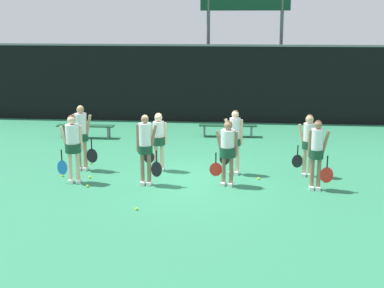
% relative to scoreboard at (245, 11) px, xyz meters
% --- Properties ---
extents(ground_plane, '(140.00, 140.00, 0.00)m').
position_rel_scoreboard_xyz_m(ground_plane, '(-1.30, -8.77, -4.37)').
color(ground_plane, '#2D7F56').
extents(fence_windscreen, '(60.00, 0.08, 3.10)m').
position_rel_scoreboard_xyz_m(fence_windscreen, '(-1.30, -0.98, -2.80)').
color(fence_windscreen, black).
rests_on(fence_windscreen, ground_plane).
extents(scoreboard, '(3.60, 0.15, 5.59)m').
position_rel_scoreboard_xyz_m(scoreboard, '(0.00, 0.00, 0.00)').
color(scoreboard, '#515156').
rests_on(scoreboard, ground_plane).
extents(bench_courtside, '(2.01, 0.36, 0.45)m').
position_rel_scoreboard_xyz_m(bench_courtside, '(-5.48, -4.31, -3.97)').
color(bench_courtside, '#19472D').
rests_on(bench_courtside, ground_plane).
extents(bench_far, '(2.04, 0.41, 0.42)m').
position_rel_scoreboard_xyz_m(bench_far, '(-0.52, -3.63, -4.00)').
color(bench_far, '#19472D').
rests_on(bench_far, ground_plane).
extents(player_0, '(0.65, 0.40, 1.75)m').
position_rel_scoreboard_xyz_m(player_0, '(-4.29, -9.41, -3.32)').
color(player_0, beige).
rests_on(player_0, ground_plane).
extents(player_1, '(0.64, 0.36, 1.79)m').
position_rel_scoreboard_xyz_m(player_1, '(-2.42, -9.41, -3.32)').
color(player_1, '#8C664C').
rests_on(player_1, ground_plane).
extents(player_2, '(0.69, 0.41, 1.66)m').
position_rel_scoreboard_xyz_m(player_2, '(-0.38, -9.31, -3.38)').
color(player_2, '#8C664C').
rests_on(player_2, ground_plane).
extents(player_3, '(0.64, 0.34, 1.73)m').
position_rel_scoreboard_xyz_m(player_3, '(1.79, -9.42, -3.36)').
color(player_3, '#8C664C').
rests_on(player_3, ground_plane).
extents(player_4, '(0.67, 0.37, 1.81)m').
position_rel_scoreboard_xyz_m(player_4, '(-4.40, -8.26, -3.30)').
color(player_4, tan).
rests_on(player_4, ground_plane).
extents(player_5, '(0.65, 0.36, 1.61)m').
position_rel_scoreboard_xyz_m(player_5, '(-2.30, -8.11, -3.42)').
color(player_5, beige).
rests_on(player_5, ground_plane).
extents(player_6, '(0.61, 0.34, 1.74)m').
position_rel_scoreboard_xyz_m(player_6, '(-0.23, -8.27, -3.35)').
color(player_6, beige).
rests_on(player_6, ground_plane).
extents(player_7, '(0.62, 0.34, 1.66)m').
position_rel_scoreboard_xyz_m(player_7, '(1.71, -8.29, -3.39)').
color(player_7, tan).
rests_on(player_7, ground_plane).
extents(tennis_ball_0, '(0.07, 0.07, 0.07)m').
position_rel_scoreboard_xyz_m(tennis_ball_0, '(-0.14, -7.42, -4.33)').
color(tennis_ball_0, '#CCE033').
rests_on(tennis_ball_0, ground_plane).
extents(tennis_ball_1, '(0.07, 0.07, 0.07)m').
position_rel_scoreboard_xyz_m(tennis_ball_1, '(-4.34, -7.66, -4.33)').
color(tennis_ball_1, '#CCE033').
rests_on(tennis_ball_1, ground_plane).
extents(tennis_ball_2, '(0.07, 0.07, 0.07)m').
position_rel_scoreboard_xyz_m(tennis_ball_2, '(-3.84, -9.78, -4.33)').
color(tennis_ball_2, '#CCE033').
rests_on(tennis_ball_2, ground_plane).
extents(tennis_ball_3, '(0.06, 0.06, 0.06)m').
position_rel_scoreboard_xyz_m(tennis_ball_3, '(-2.30, -11.26, -4.33)').
color(tennis_ball_3, '#CCE033').
rests_on(tennis_ball_3, ground_plane).
extents(tennis_ball_4, '(0.07, 0.07, 0.07)m').
position_rel_scoreboard_xyz_m(tennis_ball_4, '(0.43, -8.75, -4.33)').
color(tennis_ball_4, '#CCE033').
rests_on(tennis_ball_4, ground_plane).
extents(tennis_ball_5, '(0.07, 0.07, 0.07)m').
position_rel_scoreboard_xyz_m(tennis_ball_5, '(-4.75, -8.95, -4.33)').
color(tennis_ball_5, '#CCE033').
rests_on(tennis_ball_5, ground_plane).
extents(tennis_ball_6, '(0.07, 0.07, 0.07)m').
position_rel_scoreboard_xyz_m(tennis_ball_6, '(-4.00, -9.03, -4.33)').
color(tennis_ball_6, '#CCE033').
rests_on(tennis_ball_6, ground_plane).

